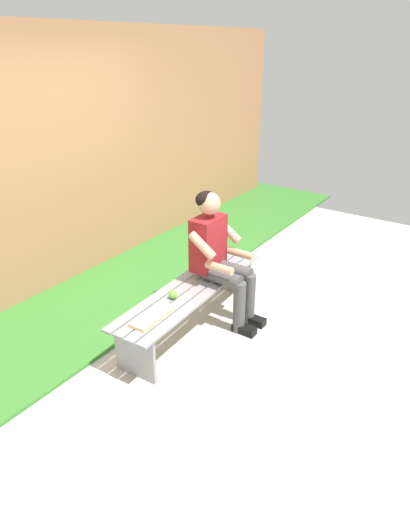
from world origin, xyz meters
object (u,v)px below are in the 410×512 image
object	(u,v)px
apple	(173,295)
book_open	(153,316)
bench_near	(191,297)
person_seated	(219,254)

from	to	relation	value
apple	book_open	distance (m)	0.32
bench_near	apple	distance (m)	0.28
person_seated	book_open	distance (m)	0.89
bench_near	book_open	bearing A→B (deg)	3.39
person_seated	book_open	world-z (taller)	person_seated
bench_near	book_open	world-z (taller)	book_open
book_open	bench_near	bearing A→B (deg)	-178.96
person_seated	book_open	xyz separation A→B (m)	(0.86, -0.07, -0.24)
bench_near	apple	size ratio (longest dim) A/B	24.44
bench_near	person_seated	distance (m)	0.46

